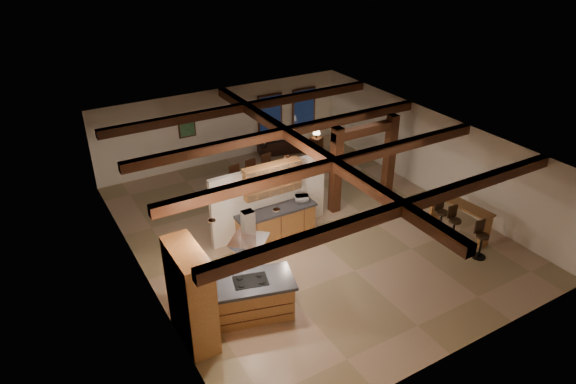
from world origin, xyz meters
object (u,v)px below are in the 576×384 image
(bar_counter, at_px, (460,213))
(kitchen_island, at_px, (251,297))
(dining_table, at_px, (260,187))
(sofa, at_px, (282,145))

(bar_counter, bearing_deg, kitchen_island, -179.71)
(dining_table, bearing_deg, sofa, 45.28)
(dining_table, bearing_deg, kitchen_island, -122.48)
(dining_table, relative_size, sofa, 0.82)
(dining_table, distance_m, bar_counter, 6.63)
(kitchen_island, relative_size, sofa, 1.13)
(kitchen_island, relative_size, dining_table, 1.38)
(kitchen_island, height_order, dining_table, kitchen_island)
(sofa, bearing_deg, dining_table, 60.97)
(sofa, bearing_deg, kitchen_island, 68.51)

